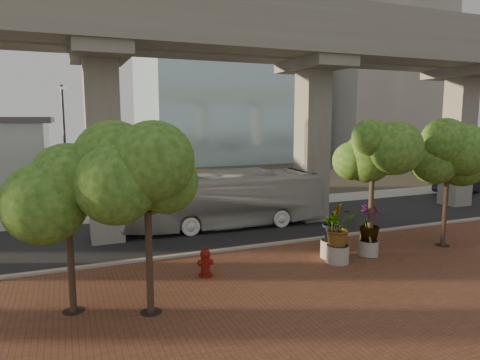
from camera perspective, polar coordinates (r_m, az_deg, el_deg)
name	(u,v)px	position (r m, az deg, el deg)	size (l,w,h in m)	color
ground	(231,239)	(22.48, -1.18, -7.81)	(160.00, 160.00, 0.00)	#332F25
brick_plaza	(313,297)	(15.69, 9.77, -15.10)	(70.00, 13.00, 0.06)	brown
asphalt_road	(218,229)	(24.28, -2.89, -6.55)	(90.00, 8.00, 0.04)	black
curb_strip	(246,248)	(20.68, 0.84, -9.02)	(70.00, 0.25, 0.16)	#9B9A91
far_sidewalk	(192,210)	(29.38, -6.47, -3.96)	(90.00, 3.00, 0.06)	#9B9A91
transit_viaduct	(217,98)	(23.50, -3.02, 10.84)	(72.00, 5.60, 12.40)	gray
midrise_block	(373,81)	(72.67, 17.27, 12.44)	(18.00, 16.00, 24.00)	#A9A398
transit_bus	(224,200)	(24.34, -2.17, -2.67)	(2.71, 11.55, 3.22)	silver
parked_car	(459,184)	(39.73, 27.20, -0.51)	(1.68, 4.86, 1.60)	black
fire_hydrant	(205,262)	(17.10, -4.63, -10.89)	(0.58, 0.53, 1.17)	maroon
planter_front	(338,230)	(18.80, 12.97, -6.45)	(2.18, 2.18, 2.40)	gray
planter_right	(369,225)	(20.13, 16.85, -5.78)	(2.17, 2.17, 2.32)	gray
planter_left	(333,224)	(19.40, 12.26, -5.82)	(2.26, 2.26, 2.48)	#ACA49B
street_tree_far_west	(66,179)	(14.20, -22.19, 0.16)	(3.84, 3.84, 6.08)	#453327
street_tree_near_west	(147,177)	(13.37, -12.34, 0.41)	(3.77, 3.77, 6.12)	#453327
street_tree_near_east	(373,148)	(19.46, 17.37, 4.04)	(3.65, 3.65, 6.54)	#453327
street_tree_far_east	(449,151)	(22.56, 26.09, 3.48)	(3.79, 3.79, 6.36)	#453327
streetlamp_west	(65,145)	(26.75, -22.31, 4.31)	(0.40, 1.16, 7.99)	#333238
streetlamp_east	(310,146)	(30.95, 9.38, 4.49)	(0.36, 1.05, 7.27)	#313137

